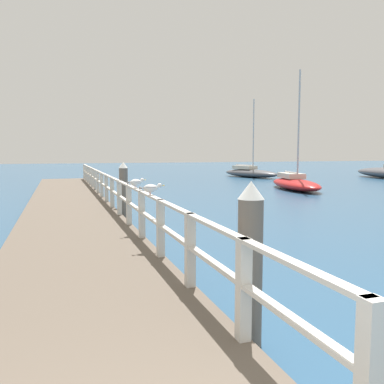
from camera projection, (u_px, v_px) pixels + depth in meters
The scene contains 8 objects.
pier_deck at pixel (69, 209), 13.94m from camera, with size 2.75×27.16×0.40m, color brown.
pier_railing at pixel (106, 185), 14.27m from camera, with size 0.12×25.68×0.98m.
dock_piling_near at pixel (250, 264), 4.43m from camera, with size 0.29×0.29×1.87m.
dock_piling_far at pixel (124, 190), 12.96m from camera, with size 0.29×0.29×1.87m.
seagull_foreground at pixel (151, 188), 7.39m from camera, with size 0.48×0.19×0.21m.
seagull_background at pixel (136, 182), 8.81m from camera, with size 0.45×0.25×0.21m.
boat_1 at pixel (250, 173), 34.54m from camera, with size 3.43×6.48×6.63m.
boat_5 at pixel (295, 183), 23.25m from camera, with size 3.03×6.19×6.78m.
Camera 1 is at (-0.32, -0.88, 2.18)m, focal length 37.29 mm.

